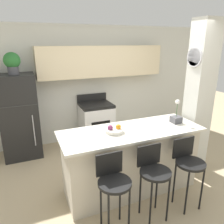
{
  "coord_description": "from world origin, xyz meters",
  "views": [
    {
      "loc": [
        -1.39,
        -2.58,
        2.21
      ],
      "look_at": [
        0.0,
        0.74,
        1.04
      ],
      "focal_mm": 35.0,
      "sensor_mm": 36.0,
      "label": 1
    }
  ],
  "objects": [
    {
      "name": "bar_stool_left",
      "position": [
        -0.55,
        -0.6,
        0.66
      ],
      "size": [
        0.39,
        0.39,
        0.97
      ],
      "color": "black",
      "rests_on": "ground_plane"
    },
    {
      "name": "fruit_bowl",
      "position": [
        -0.27,
        0.02,
        1.03
      ],
      "size": [
        0.26,
        0.26,
        0.11
      ],
      "color": "silver",
      "rests_on": "counter_bar"
    },
    {
      "name": "potted_plant_on_fridge",
      "position": [
        -1.5,
        1.79,
        1.85
      ],
      "size": [
        0.29,
        0.29,
        0.39
      ],
      "color": "#4C4C51",
      "rests_on": "refrigerator"
    },
    {
      "name": "orchid_vase",
      "position": [
        0.78,
        -0.0,
        1.08
      ],
      "size": [
        0.14,
        0.14,
        0.37
      ],
      "color": "#4C4C51",
      "rests_on": "counter_bar"
    },
    {
      "name": "wall_back",
      "position": [
        0.11,
        2.07,
        1.49
      ],
      "size": [
        5.6,
        0.38,
        2.55
      ],
      "color": "silver",
      "rests_on": "ground_plane"
    },
    {
      "name": "stove_range",
      "position": [
        0.06,
        1.8,
        0.46
      ],
      "size": [
        0.69,
        0.62,
        1.07
      ],
      "color": "white",
      "rests_on": "ground_plane"
    },
    {
      "name": "ground_plane",
      "position": [
        0.0,
        0.0,
        0.0
      ],
      "size": [
        14.0,
        14.0,
        0.0
      ],
      "primitive_type": "plane",
      "color": "tan"
    },
    {
      "name": "pillar_right",
      "position": [
        1.29,
        0.1,
        1.28
      ],
      "size": [
        0.38,
        0.32,
        2.55
      ],
      "color": "silver",
      "rests_on": "ground_plane"
    },
    {
      "name": "refrigerator",
      "position": [
        -1.5,
        1.79,
        0.82
      ],
      "size": [
        0.69,
        0.62,
        1.64
      ],
      "color": "black",
      "rests_on": "ground_plane"
    },
    {
      "name": "bar_stool_mid",
      "position": [
        0.0,
        -0.6,
        0.66
      ],
      "size": [
        0.39,
        0.39,
        0.97
      ],
      "color": "black",
      "rests_on": "ground_plane"
    },
    {
      "name": "counter_bar",
      "position": [
        0.0,
        0.0,
        0.5
      ],
      "size": [
        2.09,
        0.77,
        0.99
      ],
      "color": "beige",
      "rests_on": "ground_plane"
    },
    {
      "name": "bar_stool_right",
      "position": [
        0.55,
        -0.6,
        0.66
      ],
      "size": [
        0.39,
        0.39,
        0.97
      ],
      "color": "black",
      "rests_on": "ground_plane"
    }
  ]
}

